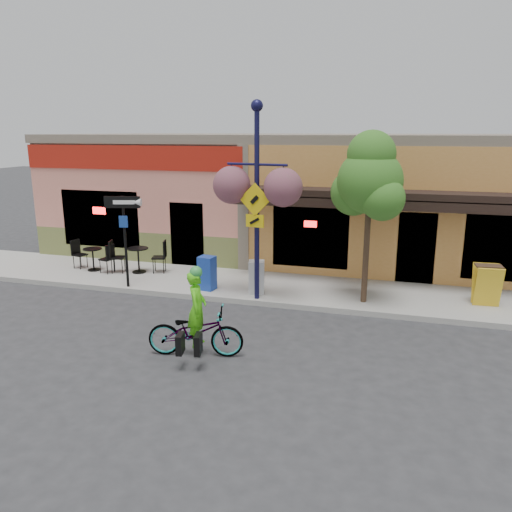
# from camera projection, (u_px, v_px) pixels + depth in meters

# --- Properties ---
(ground) EXTENTS (90.00, 90.00, 0.00)m
(ground) POSITION_uv_depth(u_px,v_px,m) (242.00, 311.00, 13.16)
(ground) COLOR #2D2D30
(ground) RESTS_ON ground
(sidewalk) EXTENTS (24.00, 3.00, 0.15)m
(sidewalk) POSITION_uv_depth(u_px,v_px,m) (262.00, 286.00, 15.01)
(sidewalk) COLOR #9E9B93
(sidewalk) RESTS_ON ground
(curb) EXTENTS (24.00, 0.12, 0.15)m
(curb) POSITION_uv_depth(u_px,v_px,m) (248.00, 302.00, 13.66)
(curb) COLOR #A8A59E
(curb) RESTS_ON ground
(building) EXTENTS (18.20, 8.20, 4.50)m
(building) POSITION_uv_depth(u_px,v_px,m) (298.00, 193.00, 19.61)
(building) COLOR #DF816E
(building) RESTS_ON ground
(bicycle) EXTENTS (2.12, 1.09, 1.06)m
(bicycle) POSITION_uv_depth(u_px,v_px,m) (196.00, 332.00, 10.46)
(bicycle) COLOR #970D0D
(bicycle) RESTS_ON ground
(cyclist_rider) EXTENTS (0.49, 0.65, 1.60)m
(cyclist_rider) POSITION_uv_depth(u_px,v_px,m) (197.00, 320.00, 10.38)
(cyclist_rider) COLOR #51DB17
(cyclist_rider) RESTS_ON ground
(lamp_post) EXTENTS (1.75, 0.88, 5.26)m
(lamp_post) POSITION_uv_depth(u_px,v_px,m) (257.00, 203.00, 13.08)
(lamp_post) COLOR #14133D
(lamp_post) RESTS_ON sidewalk
(one_way_sign) EXTENTS (1.05, 0.47, 2.68)m
(one_way_sign) POSITION_uv_depth(u_px,v_px,m) (125.00, 242.00, 14.43)
(one_way_sign) COLOR black
(one_way_sign) RESTS_ON sidewalk
(cafe_set_left) EXTENTS (1.75, 1.14, 0.97)m
(cafe_set_left) POSITION_uv_depth(u_px,v_px,m) (93.00, 256.00, 16.35)
(cafe_set_left) COLOR black
(cafe_set_left) RESTS_ON sidewalk
(cafe_set_right) EXTENTS (1.95, 1.34, 1.07)m
(cafe_set_right) POSITION_uv_depth(u_px,v_px,m) (138.00, 256.00, 16.10)
(cafe_set_right) COLOR black
(cafe_set_right) RESTS_ON sidewalk
(newspaper_box_blue) EXTENTS (0.49, 0.45, 0.98)m
(newspaper_box_blue) POSITION_uv_depth(u_px,v_px,m) (207.00, 273.00, 14.38)
(newspaper_box_blue) COLOR #1B3EA5
(newspaper_box_blue) RESTS_ON sidewalk
(newspaper_box_grey) EXTENTS (0.52, 0.49, 0.93)m
(newspaper_box_grey) POSITION_uv_depth(u_px,v_px,m) (257.00, 277.00, 14.08)
(newspaper_box_grey) COLOR silver
(newspaper_box_grey) RESTS_ON sidewalk
(street_tree) EXTENTS (2.34, 2.34, 4.57)m
(street_tree) POSITION_uv_depth(u_px,v_px,m) (368.00, 218.00, 12.91)
(street_tree) COLOR #3D7A26
(street_tree) RESTS_ON sidewalk
(sandwich_board) EXTENTS (0.69, 0.53, 1.09)m
(sandwich_board) POSITION_uv_depth(u_px,v_px,m) (489.00, 287.00, 12.89)
(sandwich_board) COLOR yellow
(sandwich_board) RESTS_ON sidewalk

